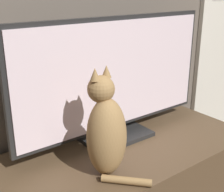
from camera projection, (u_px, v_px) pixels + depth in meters
tv at (116, 79)px, 1.39m from camera, size 1.00×0.19×0.56m
cat at (106, 132)px, 1.15m from camera, size 0.18×0.26×0.42m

